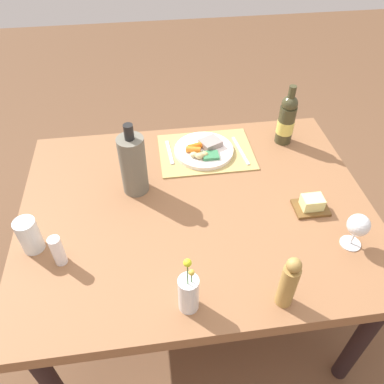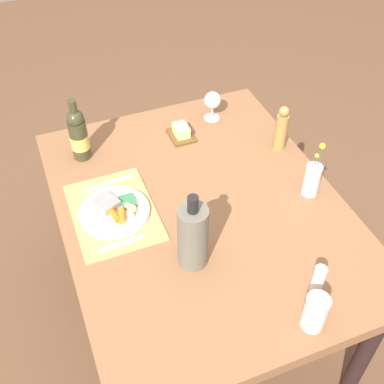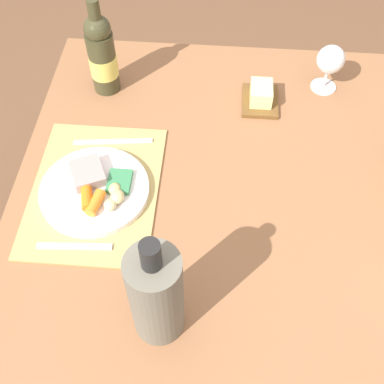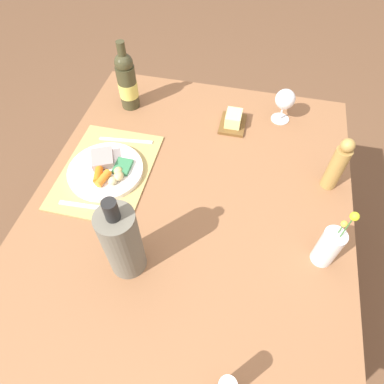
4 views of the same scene
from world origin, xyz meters
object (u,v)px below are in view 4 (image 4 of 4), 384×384
object	(u,v)px
wine_glass	(285,100)
flower_vase	(329,246)
dinner_plate	(106,170)
fork	(126,140)
wine_bottle	(127,81)
cooler_bottle	(122,242)
dining_table	(189,220)
butter_dish	(233,121)
knife	(84,206)
pepper_mill	(337,165)

from	to	relation	value
wine_glass	flower_vase	xyz separation A→B (m)	(0.60, 0.16, -0.02)
dinner_plate	fork	world-z (taller)	dinner_plate
wine_bottle	wine_glass	bearing A→B (deg)	94.67
flower_vase	wine_glass	bearing A→B (deg)	-164.92
dinner_plate	cooler_bottle	distance (m)	0.38
flower_vase	wine_bottle	distance (m)	0.96
dining_table	flower_vase	world-z (taller)	flower_vase
dining_table	butter_dish	world-z (taller)	butter_dish
cooler_bottle	dinner_plate	bearing A→B (deg)	-148.17
cooler_bottle	dining_table	bearing A→B (deg)	150.91
butter_dish	dining_table	bearing A→B (deg)	-10.33
flower_vase	knife	bearing A→B (deg)	-91.05
dining_table	wine_glass	xyz separation A→B (m)	(-0.51, 0.26, 0.17)
dinner_plate	pepper_mill	xyz separation A→B (m)	(-0.12, 0.77, 0.08)
fork	knife	size ratio (longest dim) A/B	1.22
pepper_mill	dinner_plate	bearing A→B (deg)	-80.76
dinner_plate	wine_bottle	world-z (taller)	wine_bottle
dinner_plate	wine_bottle	bearing A→B (deg)	-173.73
knife	dinner_plate	bearing A→B (deg)	169.71
pepper_mill	flower_vase	bearing A→B (deg)	-4.64
fork	wine_bottle	xyz separation A→B (m)	(-0.22, -0.05, 0.11)
butter_dish	wine_glass	bearing A→B (deg)	113.22
pepper_mill	cooler_bottle	xyz separation A→B (m)	(0.44, -0.58, 0.03)
pepper_mill	wine_glass	xyz separation A→B (m)	(-0.31, -0.19, -0.01)
wine_glass	dinner_plate	bearing A→B (deg)	-53.47
knife	cooler_bottle	world-z (taller)	cooler_bottle
dinner_plate	knife	xyz separation A→B (m)	(0.15, -0.02, -0.01)
fork	cooler_bottle	bearing A→B (deg)	13.98
butter_dish	flower_vase	distance (m)	0.63
pepper_mill	flower_vase	world-z (taller)	flower_vase
dining_table	cooler_bottle	size ratio (longest dim) A/B	4.39
knife	flower_vase	xyz separation A→B (m)	(0.01, 0.76, 0.07)
pepper_mill	cooler_bottle	world-z (taller)	cooler_bottle
cooler_bottle	fork	bearing A→B (deg)	-159.28
dining_table	knife	size ratio (longest dim) A/B	8.01
knife	cooler_bottle	size ratio (longest dim) A/B	0.55
dinner_plate	fork	size ratio (longest dim) A/B	1.28
wine_bottle	flower_vase	bearing A→B (deg)	55.06
fork	butter_dish	world-z (taller)	butter_dish
wine_glass	cooler_bottle	distance (m)	0.84
dinner_plate	wine_glass	size ratio (longest dim) A/B	1.91
pepper_mill	wine_bottle	world-z (taller)	wine_bottle
knife	cooler_bottle	xyz separation A→B (m)	(0.16, 0.21, 0.12)
flower_vase	wine_bottle	xyz separation A→B (m)	(-0.55, -0.79, 0.04)
dining_table	knife	bearing A→B (deg)	-78.00
flower_vase	pepper_mill	bearing A→B (deg)	175.36
butter_dish	wine_bottle	xyz separation A→B (m)	(-0.03, -0.44, 0.09)
dinner_plate	flower_vase	bearing A→B (deg)	77.24
wine_glass	wine_bottle	world-z (taller)	wine_bottle
pepper_mill	wine_glass	distance (m)	0.36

